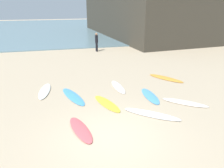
{
  "coord_description": "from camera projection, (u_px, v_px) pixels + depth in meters",
  "views": [
    {
      "loc": [
        -1.72,
        -6.58,
        4.52
      ],
      "look_at": [
        1.13,
        4.45,
        0.3
      ],
      "focal_mm": 35.63,
      "sensor_mm": 36.0,
      "label": 1
    }
  ],
  "objects": [
    {
      "name": "surfboard_6",
      "position": [
        152.0,
        114.0,
        9.43
      ],
      "size": [
        2.23,
        2.0,
        0.08
      ],
      "primitive_type": "ellipsoid",
      "rotation": [
        0.0,
        0.0,
        4.01
      ],
      "color": "white",
      "rests_on": "ground_plane"
    },
    {
      "name": "ground_plane",
      "position": [
        112.0,
        136.0,
        7.95
      ],
      "size": [
        120.0,
        120.0,
        0.0
      ],
      "primitive_type": "plane",
      "color": "tan"
    },
    {
      "name": "surfboard_8",
      "position": [
        73.0,
        96.0,
        11.23
      ],
      "size": [
        1.28,
        2.6,
        0.06
      ],
      "primitive_type": "ellipsoid",
      "rotation": [
        0.0,
        0.0,
        0.29
      ],
      "color": "#4899D8",
      "rests_on": "ground_plane"
    },
    {
      "name": "surfboard_3",
      "position": [
        185.0,
        103.0,
        10.54
      ],
      "size": [
        1.97,
        1.84,
        0.07
      ],
      "primitive_type": "ellipsoid",
      "rotation": [
        0.0,
        0.0,
        0.85
      ],
      "color": "silver",
      "rests_on": "ground_plane"
    },
    {
      "name": "surfboard_1",
      "position": [
        81.0,
        129.0,
        8.31
      ],
      "size": [
        0.95,
        2.08,
        0.08
      ],
      "primitive_type": "ellipsoid",
      "rotation": [
        0.0,
        0.0,
        0.21
      ],
      "color": "#DE545A",
      "rests_on": "ground_plane"
    },
    {
      "name": "ocean_water",
      "position": [
        63.0,
        28.0,
        40.74
      ],
      "size": [
        120.0,
        40.0,
        0.08
      ],
      "primitive_type": "cube",
      "color": "slate",
      "rests_on": "ground_plane"
    },
    {
      "name": "surfboard_0",
      "position": [
        150.0,
        96.0,
        11.28
      ],
      "size": [
        0.7,
        2.1,
        0.07
      ],
      "primitive_type": "ellipsoid",
      "rotation": [
        0.0,
        0.0,
        3.08
      ],
      "color": "#519DDD",
      "rests_on": "ground_plane"
    },
    {
      "name": "coastal_headland",
      "position": [
        188.0,
        5.0,
        33.76
      ],
      "size": [
        28.28,
        24.91,
        8.16
      ],
      "primitive_type": "cube",
      "rotation": [
        0.0,
        0.0,
        0.09
      ],
      "color": "#3D382D",
      "rests_on": "ground_plane"
    },
    {
      "name": "surfboard_5",
      "position": [
        107.0,
        103.0,
        10.44
      ],
      "size": [
        1.16,
        2.21,
        0.07
      ],
      "primitive_type": "ellipsoid",
      "rotation": [
        0.0,
        0.0,
        3.44
      ],
      "color": "yellow",
      "rests_on": "ground_plane"
    },
    {
      "name": "beachgoer_near",
      "position": [
        97.0,
        41.0,
        21.28
      ],
      "size": [
        0.33,
        0.34,
        1.77
      ],
      "rotation": [
        0.0,
        0.0,
        1.78
      ],
      "color": "black",
      "rests_on": "ground_plane"
    },
    {
      "name": "surfboard_2",
      "position": [
        166.0,
        78.0,
        13.89
      ],
      "size": [
        1.76,
        2.31,
        0.07
      ],
      "primitive_type": "ellipsoid",
      "rotation": [
        0.0,
        0.0,
        3.7
      ],
      "color": "gold",
      "rests_on": "ground_plane"
    },
    {
      "name": "surfboard_4",
      "position": [
        118.0,
        87.0,
        12.49
      ],
      "size": [
        0.51,
        2.13,
        0.07
      ],
      "primitive_type": "ellipsoid",
      "rotation": [
        0.0,
        0.0,
        3.16
      ],
      "color": "white",
      "rests_on": "ground_plane"
    },
    {
      "name": "surfboard_7",
      "position": [
        45.0,
        91.0,
        11.89
      ],
      "size": [
        0.83,
        2.35,
        0.08
      ],
      "primitive_type": "ellipsoid",
      "rotation": [
        0.0,
        0.0,
        3.01
      ],
      "color": "silver",
      "rests_on": "ground_plane"
    }
  ]
}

